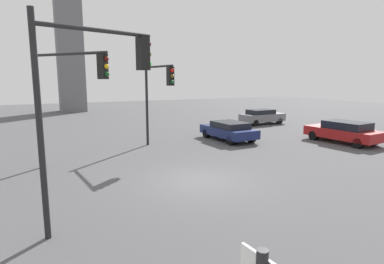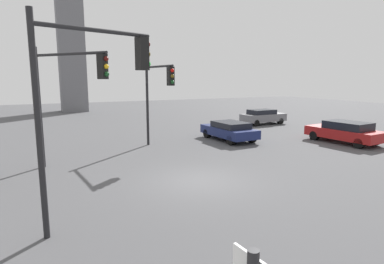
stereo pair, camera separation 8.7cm
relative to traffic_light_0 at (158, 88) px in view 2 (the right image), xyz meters
name	(u,v)px [view 2 (the right image)]	position (x,y,z in m)	size (l,w,h in m)	color
ground_plane	(199,181)	(-0.59, -6.39, -3.62)	(94.94, 94.94, 0.00)	#4C4C4F
traffic_light_0	(158,88)	(0.00, 0.00, 0.00)	(0.60, 3.42, 5.06)	black
traffic_light_1	(68,84)	(-5.13, -2.71, 0.31)	(2.67, 3.39, 5.57)	black
traffic_light_2	(93,81)	(-4.97, -8.39, 0.46)	(3.42, 1.30, 5.84)	black
car_2	(345,132)	(11.56, -3.47, -2.87)	(2.46, 4.86, 1.42)	maroon
car_3	(263,116)	(12.24, 5.82, -2.90)	(4.22, 1.87, 1.36)	slate
car_4	(229,130)	(5.29, 0.61, -2.93)	(2.17, 4.43, 1.28)	navy
skyline_tower	(69,16)	(-1.94, 26.09, 8.17)	(3.08, 3.08, 23.58)	slate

